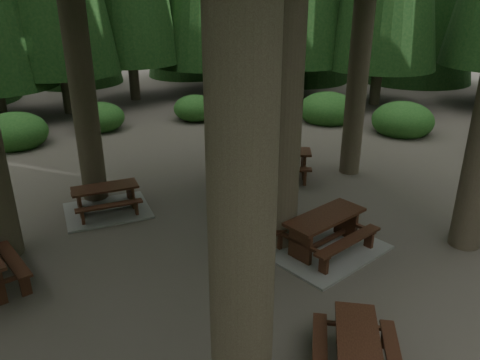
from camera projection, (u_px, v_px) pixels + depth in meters
ground at (256, 256)px, 10.04m from camera, size 80.00×80.00×0.00m
picnic_table_a at (324, 238)px, 10.21m from camera, size 2.54×2.13×0.83m
picnic_table_c at (107, 203)px, 11.96m from camera, size 2.44×2.19×0.70m
picnic_table_d at (279, 159)px, 14.10m from camera, size 2.43×2.41×0.82m
picnic_table_e at (357, 350)px, 6.83m from camera, size 2.04×2.02×0.69m
shrub_ring at (259, 218)px, 10.84m from camera, size 23.86×24.64×1.49m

